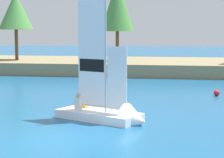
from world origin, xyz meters
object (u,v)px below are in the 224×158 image
Objects in this scene: shoreline_tree_midleft at (16,11)px; channel_buoy at (217,93)px; shoreline_tree_centre at (117,5)px; sailboat at (113,113)px.

channel_buoy is at bearing -36.02° from shoreline_tree_midleft.
shoreline_tree_midleft is 0.84× the size of shoreline_tree_centre.
shoreline_tree_midleft is at bearing 143.98° from channel_buoy.
shoreline_tree_midleft reaches higher than channel_buoy.
sailboat is at bearing -81.32° from shoreline_tree_centre.
shoreline_tree_centre is 22.85m from sailboat.
sailboat is 17.74× the size of channel_buoy.
shoreline_tree_midleft reaches higher than sailboat.
shoreline_tree_centre is (9.90, 0.38, 0.52)m from shoreline_tree_midleft.
sailboat is at bearing -120.79° from channel_buoy.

